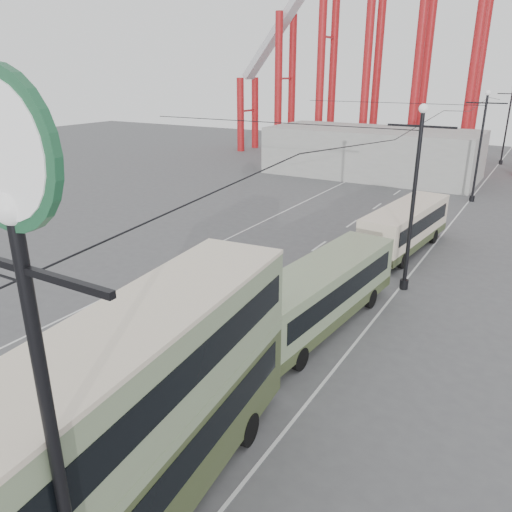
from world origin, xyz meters
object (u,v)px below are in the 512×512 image
Objects in this scene: double_decker_bus at (152,401)px; single_decker_cream at (405,226)px; pedestrian at (247,302)px; lamp_post_near at (28,300)px; single_decker_green at (321,292)px.

single_decker_cream is at bearing 83.78° from double_decker_bus.
double_decker_bus is 10.97m from pedestrian.
double_decker_bus is 1.11× the size of single_decker_cream.
lamp_post_near is 1.02× the size of double_decker_bus.
pedestrian is at bearing 103.56° from double_decker_bus.
double_decker_bus reaches higher than pedestrian.
single_decker_cream is at bearing 92.73° from single_decker_green.
pedestrian is (-3.56, 10.10, -2.34)m from double_decker_bus.
single_decker_green is 1.10× the size of single_decker_cream.
pedestrian is at bearing 110.96° from lamp_post_near.
single_decker_green is (-2.12, 14.92, -6.21)m from lamp_post_near.
single_decker_green reaches higher than pedestrian.
single_decker_green is at bearing -86.49° from single_decker_cream.
double_decker_bus is at bearing 113.20° from pedestrian.
single_decker_green is at bearing 85.79° from double_decker_bus.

